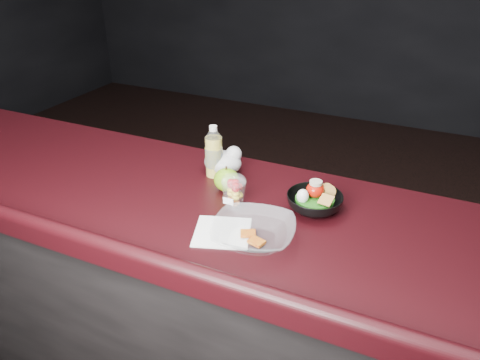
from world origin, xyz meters
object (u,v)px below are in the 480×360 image
lemonade_bottle (214,155)px  green_apple (226,180)px  takeout_bowl (254,233)px  snack_bowl (314,201)px  fruit_cup (234,190)px

lemonade_bottle → green_apple: 0.13m
takeout_bowl → green_apple: bearing=130.6°
snack_bowl → green_apple: bearing=180.0°
fruit_cup → green_apple: 0.11m
lemonade_bottle → takeout_bowl: bearing=-47.4°
lemonade_bottle → green_apple: (0.09, -0.08, -0.04)m
lemonade_bottle → fruit_cup: lemonade_bottle is taller
lemonade_bottle → fruit_cup: bearing=-46.7°
green_apple → snack_bowl: snack_bowl is taller
takeout_bowl → snack_bowl: bearing=65.7°
fruit_cup → snack_bowl: (0.24, 0.09, -0.03)m
green_apple → takeout_bowl: (0.20, -0.23, -0.01)m
fruit_cup → green_apple: bearing=128.4°
lemonade_bottle → fruit_cup: (0.16, -0.17, -0.02)m
lemonade_bottle → takeout_bowl: size_ratio=0.68×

